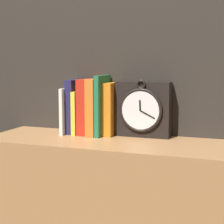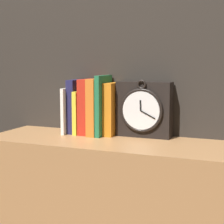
# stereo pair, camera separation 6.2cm
# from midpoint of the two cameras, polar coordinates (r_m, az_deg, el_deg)

# --- Properties ---
(wall_back) EXTENTS (6.00, 0.05, 2.60)m
(wall_back) POSITION_cam_midpoint_polar(r_m,az_deg,el_deg) (1.64, 3.75, 10.42)
(wall_back) COLOR #2D2823
(wall_back) RESTS_ON ground_plane
(clock) EXTENTS (0.23, 0.08, 0.24)m
(clock) POSITION_cam_midpoint_polar(r_m,az_deg,el_deg) (1.55, 6.01, 0.40)
(clock) COLOR black
(clock) RESTS_ON bookshelf
(book_slot0_white) EXTENTS (0.01, 0.14, 0.20)m
(book_slot0_white) POSITION_cam_midpoint_polar(r_m,az_deg,el_deg) (1.65, -5.38, 0.26)
(book_slot0_white) COLOR white
(book_slot0_white) RESTS_ON bookshelf
(book_slot1_navy) EXTENTS (0.03, 0.12, 0.23)m
(book_slot1_navy) POSITION_cam_midpoint_polar(r_m,az_deg,el_deg) (1.65, -4.47, 0.88)
(book_slot1_navy) COLOR #201E48
(book_slot1_navy) RESTS_ON bookshelf
(book_slot2_yellow) EXTENTS (0.02, 0.13, 0.18)m
(book_slot2_yellow) POSITION_cam_midpoint_polar(r_m,az_deg,el_deg) (1.63, -3.69, -0.02)
(book_slot2_yellow) COLOR yellow
(book_slot2_yellow) RESTS_ON bookshelf
(book_slot3_red) EXTENTS (0.04, 0.13, 0.24)m
(book_slot3_red) POSITION_cam_midpoint_polar(r_m,az_deg,el_deg) (1.62, -2.59, 0.83)
(book_slot3_red) COLOR red
(book_slot3_red) RESTS_ON bookshelf
(book_slot4_orange) EXTENTS (0.04, 0.14, 0.24)m
(book_slot4_orange) POSITION_cam_midpoint_polar(r_m,az_deg,el_deg) (1.59, -1.23, 0.78)
(book_slot4_orange) COLOR orange
(book_slot4_orange) RESTS_ON bookshelf
(book_slot5_green) EXTENTS (0.02, 0.14, 0.25)m
(book_slot5_green) POSITION_cam_midpoint_polar(r_m,az_deg,el_deg) (1.58, -0.17, 0.99)
(book_slot5_green) COLOR #216B43
(book_slot5_green) RESTS_ON bookshelf
(book_slot6_orange) EXTENTS (0.04, 0.11, 0.22)m
(book_slot6_orange) POSITION_cam_midpoint_polar(r_m,az_deg,el_deg) (1.58, 1.07, 0.44)
(book_slot6_orange) COLOR orange
(book_slot6_orange) RESTS_ON bookshelf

